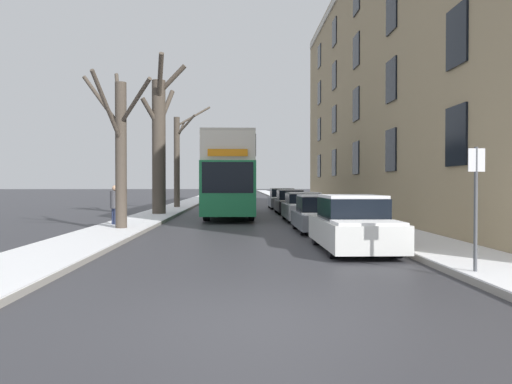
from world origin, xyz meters
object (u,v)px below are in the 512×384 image
object	(u,v)px
bare_tree_left_1	(159,141)
street_sign_post	(476,204)
bare_tree_left_0	(120,147)
parked_car_3	(290,202)
bare_tree_left_2	(178,159)
parked_car_1	(321,215)
parked_car_4	(282,199)
pedestrian_left_sidewalk	(115,205)
double_decker_bus	(230,172)
parked_car_2	(303,208)
parked_car_0	(353,225)

from	to	relation	value
bare_tree_left_1	street_sign_post	distance (m)	20.80
bare_tree_left_0	parked_car_3	world-z (taller)	bare_tree_left_0
bare_tree_left_2	parked_car_1	bearing A→B (deg)	-66.28
bare_tree_left_1	bare_tree_left_2	xyz separation A→B (m)	(0.06, 7.95, -0.55)
parked_car_4	street_sign_post	distance (m)	26.94
parked_car_4	pedestrian_left_sidewalk	world-z (taller)	pedestrian_left_sidewalk
pedestrian_left_sidewalk	parked_car_4	bearing A→B (deg)	105.16
double_decker_bus	parked_car_4	world-z (taller)	double_decker_bus
parked_car_2	pedestrian_left_sidewalk	world-z (taller)	pedestrian_left_sidewalk
parked_car_3	pedestrian_left_sidewalk	bearing A→B (deg)	-129.13
parked_car_4	pedestrian_left_sidewalk	xyz separation A→B (m)	(-8.17, -15.71, 0.28)
parked_car_4	bare_tree_left_2	bearing A→B (deg)	-177.15
bare_tree_left_0	parked_car_1	distance (m)	7.99
bare_tree_left_0	street_sign_post	bearing A→B (deg)	-46.81
double_decker_bus	bare_tree_left_0	bearing A→B (deg)	-113.34
pedestrian_left_sidewalk	street_sign_post	bearing A→B (deg)	-6.83
parked_car_1	street_sign_post	bearing A→B (deg)	-81.60
pedestrian_left_sidewalk	bare_tree_left_2	bearing A→B (deg)	130.08
bare_tree_left_0	bare_tree_left_1	distance (m)	9.08
parked_car_0	double_decker_bus	bearing A→B (deg)	103.93
parked_car_3	parked_car_4	bearing A→B (deg)	90.00
parked_car_1	double_decker_bus	bearing A→B (deg)	111.38
parked_car_3	street_sign_post	bearing A→B (deg)	-86.23
parked_car_0	parked_car_3	world-z (taller)	parked_car_0
bare_tree_left_2	parked_car_0	bearing A→B (deg)	-71.50
parked_car_1	pedestrian_left_sidewalk	size ratio (longest dim) A/B	2.24
parked_car_0	parked_car_2	xyz separation A→B (m)	(0.00, 10.63, -0.04)
bare_tree_left_0	pedestrian_left_sidewalk	distance (m)	2.82
street_sign_post	parked_car_2	bearing A→B (deg)	95.42
street_sign_post	double_decker_bus	bearing A→B (deg)	105.00
bare_tree_left_2	parked_car_2	size ratio (longest dim) A/B	1.75
parked_car_0	parked_car_1	distance (m)	5.34
parked_car_1	parked_car_0	bearing A→B (deg)	-90.00
bare_tree_left_1	double_decker_bus	distance (m)	4.29
bare_tree_left_1	parked_car_0	size ratio (longest dim) A/B	1.97
bare_tree_left_0	street_sign_post	distance (m)	13.22
bare_tree_left_0	pedestrian_left_sidewalk	xyz separation A→B (m)	(-0.60, 1.63, -2.23)
bare_tree_left_1	street_sign_post	size ratio (longest dim) A/B	3.42
bare_tree_left_1	parked_car_1	world-z (taller)	bare_tree_left_1
bare_tree_left_0	double_decker_bus	bearing A→B (deg)	66.66
parked_car_3	parked_car_4	distance (m)	5.67
parked_car_1	parked_car_4	bearing A→B (deg)	90.00
parked_car_4	parked_car_3	bearing A→B (deg)	-90.00
parked_car_1	street_sign_post	xyz separation A→B (m)	(1.40, -9.48, 0.81)
pedestrian_left_sidewalk	street_sign_post	distance (m)	14.73
parked_car_3	bare_tree_left_1	bearing A→B (deg)	-160.65
parked_car_0	parked_car_2	size ratio (longest dim) A/B	1.01
parked_car_1	pedestrian_left_sidewalk	xyz separation A→B (m)	(-8.17, 1.70, 0.33)
bare_tree_left_2	bare_tree_left_1	bearing A→B (deg)	-90.43
bare_tree_left_0	bare_tree_left_2	world-z (taller)	bare_tree_left_2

